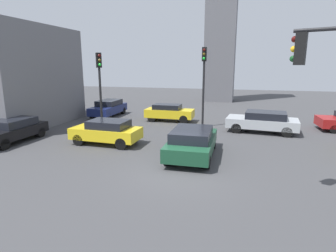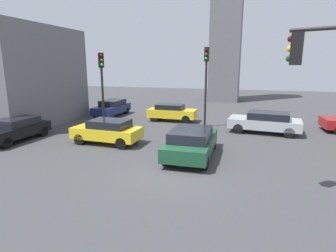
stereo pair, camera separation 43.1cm
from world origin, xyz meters
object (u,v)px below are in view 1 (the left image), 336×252
traffic_light_2 (100,78)px  car_2 (12,130)px  car_4 (263,121)px  car_3 (192,142)px  traffic_light_1 (204,73)px  car_7 (169,112)px  car_5 (108,108)px  car_6 (107,131)px

traffic_light_2 → car_2: (-3.96, -3.99, -3.04)m
traffic_light_2 → car_2: bearing=-89.7°
traffic_light_2 → car_4: (11.06, 2.75, -3.01)m
car_2 → car_3: 11.20m
car_2 → car_3: car_3 is taller
traffic_light_1 → car_7: traffic_light_1 is taller
traffic_light_1 → car_5: size_ratio=1.31×
traffic_light_2 → car_6: traffic_light_2 is taller
car_5 → car_7: car_5 is taller
car_2 → car_5: (1.57, 9.61, 0.02)m
traffic_light_1 → car_2: bearing=-56.4°
car_4 → car_6: car_4 is taller
car_3 → car_5: car_3 is taller
traffic_light_2 → car_5: bearing=158.1°
car_3 → car_5: 13.49m
car_4 → traffic_light_2: bearing=19.2°
car_3 → car_4: car_3 is taller
car_7 → car_5: bearing=172.3°
car_3 → car_4: 7.61m
traffic_light_2 → car_4: bearing=59.0°
car_2 → car_6: size_ratio=1.04×
car_4 → car_5: 13.76m
car_2 → car_5: bearing=171.0°
traffic_light_1 → car_2: traffic_light_1 is taller
traffic_light_1 → traffic_light_2: (-6.75, -3.23, -0.28)m
car_5 → car_6: car_5 is taller
car_3 → car_6: car_3 is taller
car_6 → car_7: 7.87m
car_3 → car_7: car_3 is taller
car_6 → car_7: car_6 is taller
traffic_light_1 → traffic_light_2: 7.48m
car_5 → car_7: (6.07, -0.84, -0.01)m
traffic_light_2 → car_2: 6.39m
car_4 → car_5: size_ratio=1.10×
car_5 → car_4: bearing=77.2°
traffic_light_2 → car_6: 4.59m
car_2 → car_3: bearing=91.1°
car_3 → car_5: (-9.63, 9.44, -0.01)m
traffic_light_2 → car_2: size_ratio=1.28×
traffic_light_1 → car_3: bearing=3.6°
car_5 → car_7: bearing=81.3°
car_2 → car_3: size_ratio=0.89×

